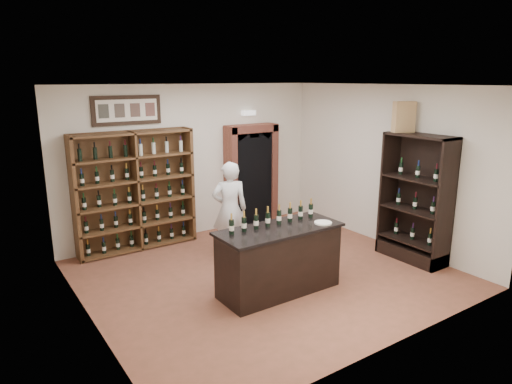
% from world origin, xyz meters
% --- Properties ---
extents(floor, '(5.50, 5.50, 0.00)m').
position_xyz_m(floor, '(0.00, 0.00, 0.00)').
color(floor, brown).
rests_on(floor, ground).
extents(ceiling, '(5.50, 5.50, 0.00)m').
position_xyz_m(ceiling, '(0.00, 0.00, 3.00)').
color(ceiling, white).
rests_on(ceiling, wall_back).
extents(wall_back, '(5.50, 0.04, 3.00)m').
position_xyz_m(wall_back, '(0.00, 2.50, 1.50)').
color(wall_back, beige).
rests_on(wall_back, ground).
extents(wall_left, '(0.04, 5.00, 3.00)m').
position_xyz_m(wall_left, '(-2.75, 0.00, 1.50)').
color(wall_left, beige).
rests_on(wall_left, ground).
extents(wall_right, '(0.04, 5.00, 3.00)m').
position_xyz_m(wall_right, '(2.75, 0.00, 1.50)').
color(wall_right, beige).
rests_on(wall_right, ground).
extents(wine_shelf, '(2.20, 0.38, 2.20)m').
position_xyz_m(wine_shelf, '(-1.30, 2.33, 1.10)').
color(wine_shelf, '#54331C').
rests_on(wine_shelf, ground).
extents(framed_picture, '(1.25, 0.04, 0.52)m').
position_xyz_m(framed_picture, '(-1.30, 2.47, 2.55)').
color(framed_picture, black).
rests_on(framed_picture, wall_back).
extents(arched_doorway, '(1.17, 0.35, 2.17)m').
position_xyz_m(arched_doorway, '(1.25, 2.33, 1.14)').
color(arched_doorway, black).
rests_on(arched_doorway, ground).
extents(emergency_light, '(0.30, 0.10, 0.10)m').
position_xyz_m(emergency_light, '(1.25, 2.42, 2.40)').
color(emergency_light, white).
rests_on(emergency_light, wall_back).
extents(tasting_counter, '(1.88, 0.78, 1.00)m').
position_xyz_m(tasting_counter, '(-0.20, -0.60, 0.49)').
color(tasting_counter, black).
rests_on(tasting_counter, ground).
extents(counter_bottle_0, '(0.07, 0.07, 0.30)m').
position_xyz_m(counter_bottle_0, '(-0.92, -0.45, 1.11)').
color(counter_bottle_0, black).
rests_on(counter_bottle_0, tasting_counter).
extents(counter_bottle_1, '(0.07, 0.07, 0.30)m').
position_xyz_m(counter_bottle_1, '(-0.71, -0.45, 1.11)').
color(counter_bottle_1, black).
rests_on(counter_bottle_1, tasting_counter).
extents(counter_bottle_2, '(0.07, 0.07, 0.30)m').
position_xyz_m(counter_bottle_2, '(-0.51, -0.45, 1.11)').
color(counter_bottle_2, black).
rests_on(counter_bottle_2, tasting_counter).
extents(counter_bottle_3, '(0.07, 0.07, 0.30)m').
position_xyz_m(counter_bottle_3, '(-0.30, -0.45, 1.11)').
color(counter_bottle_3, black).
rests_on(counter_bottle_3, tasting_counter).
extents(counter_bottle_4, '(0.07, 0.07, 0.30)m').
position_xyz_m(counter_bottle_4, '(-0.10, -0.45, 1.11)').
color(counter_bottle_4, black).
rests_on(counter_bottle_4, tasting_counter).
extents(counter_bottle_5, '(0.07, 0.07, 0.30)m').
position_xyz_m(counter_bottle_5, '(0.11, -0.45, 1.11)').
color(counter_bottle_5, black).
rests_on(counter_bottle_5, tasting_counter).
extents(counter_bottle_6, '(0.07, 0.07, 0.30)m').
position_xyz_m(counter_bottle_6, '(0.31, -0.45, 1.11)').
color(counter_bottle_6, black).
rests_on(counter_bottle_6, tasting_counter).
extents(counter_bottle_7, '(0.07, 0.07, 0.30)m').
position_xyz_m(counter_bottle_7, '(0.52, -0.45, 1.11)').
color(counter_bottle_7, black).
rests_on(counter_bottle_7, tasting_counter).
extents(side_cabinet, '(0.48, 1.20, 2.20)m').
position_xyz_m(side_cabinet, '(2.52, -0.90, 0.75)').
color(side_cabinet, black).
rests_on(side_cabinet, ground).
extents(shopkeeper, '(0.73, 0.61, 1.72)m').
position_xyz_m(shopkeeper, '(-0.06, 1.03, 0.86)').
color(shopkeeper, silver).
rests_on(shopkeeper, ground).
extents(plate, '(0.26, 0.26, 0.02)m').
position_xyz_m(plate, '(0.46, -0.81, 1.01)').
color(plate, white).
rests_on(plate, tasting_counter).
extents(wine_crate, '(0.40, 0.28, 0.52)m').
position_xyz_m(wine_crate, '(2.49, -0.53, 2.46)').
color(wine_crate, tan).
rests_on(wine_crate, side_cabinet).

